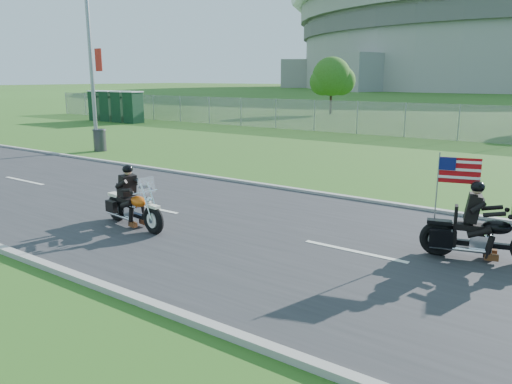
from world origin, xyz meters
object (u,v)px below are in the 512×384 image
Objects in this scene: motorcycle_follow at (483,235)px; trash_can at (100,140)px; streetlight at (93,28)px; porta_toilet_a at (133,108)px; porta_toilet_d at (98,106)px; porta_toilet_c at (109,107)px; motorcycle_lead at (133,208)px; porta_toilet_b at (121,107)px.

motorcycle_follow reaches higher than trash_can.
streetlight is 5.14m from trash_can.
porta_toilet_d is (-4.20, 0.00, 0.00)m from porta_toilet_a.
porta_toilet_c is at bearing 0.00° from porta_toilet_d.
motorcycle_follow is at bearing -15.73° from trash_can.
porta_toilet_d is 36.10m from motorcycle_follow.
porta_toilet_a is 1.00× the size of porta_toilet_c.
porta_toilet_c is 30.12m from motorcycle_lead.
porta_toilet_a is 14.92m from trash_can.
porta_toilet_a is (-10.02, 10.78, -4.49)m from streetlight.
porta_toilet_c is 2.29× the size of trash_can.
porta_toilet_b is at bearing 0.00° from porta_toilet_d.
porta_toilet_c is at bearing 150.76° from motorcycle_lead.
motorcycle_follow is (29.56, -16.00, -0.61)m from porta_toilet_b.
motorcycle_lead is (21.05, -18.38, -0.68)m from porta_toilet_a.
motorcycle_lead reaches higher than trash_can.
motorcycle_lead is at bearing -34.56° from streetlight.
trash_can is at bearing -40.18° from porta_toilet_c.
porta_toilet_c is at bearing 139.82° from trash_can.
porta_toilet_a is at bearing 132.91° from streetlight.
streetlight is 18.40m from porta_toilet_d.
trash_can is at bearing -43.44° from porta_toilet_b.
streetlight reaches higher than porta_toilet_c.
motorcycle_follow is at bearing -26.31° from porta_toilet_d.
porta_toilet_b is 1.40m from porta_toilet_c.
porta_toilet_d is 1.04× the size of motorcycle_lead.
streetlight is at bearing -43.35° from porta_toilet_b.
porta_toilet_c reaches higher than motorcycle_lead.
motorcycle_follow is 18.72m from trash_can.
porta_toilet_a is at bearing 147.25° from motorcycle_lead.
porta_toilet_a is 2.80m from porta_toilet_c.
porta_toilet_a reaches higher than motorcycle_follow.
porta_toilet_b reaches higher than motorcycle_follow.
porta_toilet_d is 18.04m from trash_can.
porta_toilet_b is (-11.42, 10.78, -4.49)m from streetlight.
porta_toilet_d is at bearing 142.70° from trash_can.
motorcycle_follow is (18.14, -5.22, -5.10)m from streetlight.
porta_toilet_a is at bearing 0.00° from porta_toilet_b.
motorcycle_follow is at bearing 26.86° from motorcycle_lead.
streetlight reaches higher than motorcycle_lead.
streetlight is 4.54× the size of motorcycle_lead.
porta_toilet_a is 27.95m from motorcycle_lead.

